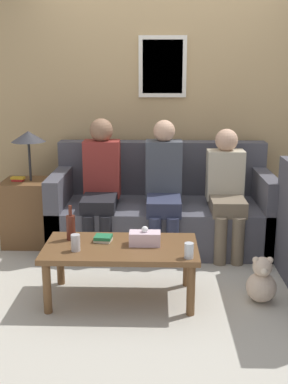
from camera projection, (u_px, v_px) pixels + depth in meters
The scene contains 14 objects.
ground_plane at pixel (162, 264), 4.27m from camera, with size 16.00×16.00×0.00m, color beige.
wall_back at pixel (162, 107), 4.94m from camera, with size 9.00×0.08×2.60m.
couch_main at pixel (162, 211), 4.73m from camera, with size 2.09×0.93×0.97m.
coffee_table at pixel (121, 253), 3.55m from camera, with size 1.13×0.59×0.42m.
side_table_with_lamp at pixel (27, 206), 4.69m from camera, with size 0.43×0.43×1.11m.
wine_bottle at pixel (71, 227), 3.64m from camera, with size 0.07×0.07×0.27m.
drinking_glass at pixel (189, 251), 3.30m from camera, with size 0.06×0.06×0.11m.
book_stack at pixel (103, 238), 3.63m from camera, with size 0.14×0.12×0.04m.
soda_can at pixel (76, 243), 3.43m from camera, with size 0.07×0.07×0.12m.
tissue_box at pixel (145, 238), 3.54m from camera, with size 0.23×0.12×0.15m.
person_left at pixel (101, 181), 4.50m from camera, with size 0.34×0.65×1.23m.
person_middle at pixel (164, 183), 4.46m from camera, with size 0.34×0.65×1.22m.
person_right at pixel (226, 187), 4.42m from camera, with size 0.34×0.60×1.15m.
teddy_bear at pixel (261, 282), 3.56m from camera, with size 0.22×0.22×0.35m.
Camera 1 is at (-0.04, -3.97, 1.70)m, focal length 45.00 mm.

